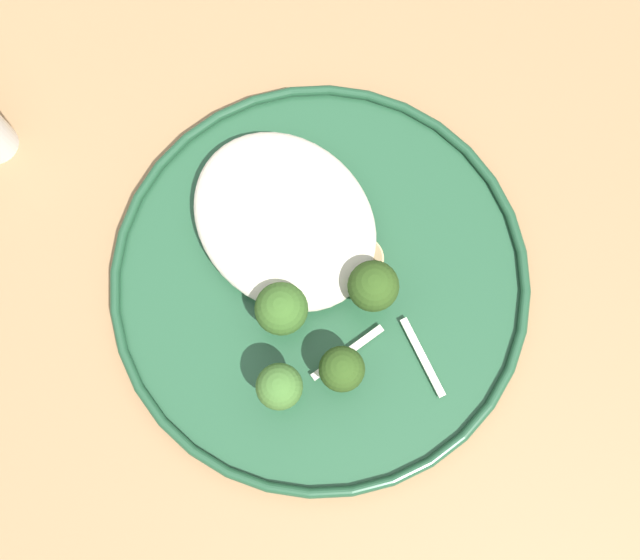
% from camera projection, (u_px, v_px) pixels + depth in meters
% --- Properties ---
extents(ground, '(6.00, 6.00, 0.00)m').
position_uv_depth(ground, '(288.00, 384.00, 1.32)').
color(ground, '#47423D').
extents(wooden_dining_table, '(1.40, 1.00, 0.74)m').
position_uv_depth(wooden_dining_table, '(257.00, 316.00, 0.67)').
color(wooden_dining_table, '#9E754C').
rests_on(wooden_dining_table, ground).
extents(dinner_plate, '(0.29, 0.29, 0.02)m').
position_uv_depth(dinner_plate, '(320.00, 283.00, 0.59)').
color(dinner_plate, '#235133').
rests_on(dinner_plate, wooden_dining_table).
extents(noodle_bed, '(0.14, 0.11, 0.03)m').
position_uv_depth(noodle_bed, '(285.00, 220.00, 0.58)').
color(noodle_bed, beige).
rests_on(noodle_bed, dinner_plate).
extents(seared_scallop_large_seared, '(0.03, 0.03, 0.01)m').
position_uv_depth(seared_scallop_large_seared, '(292.00, 196.00, 0.59)').
color(seared_scallop_large_seared, '#DBB77A').
rests_on(seared_scallop_large_seared, dinner_plate).
extents(seared_scallop_center_golden, '(0.03, 0.03, 0.01)m').
position_uv_depth(seared_scallop_center_golden, '(315.00, 217.00, 0.58)').
color(seared_scallop_center_golden, '#DBB77A').
rests_on(seared_scallop_center_golden, dinner_plate).
extents(seared_scallop_half_hidden, '(0.03, 0.03, 0.01)m').
position_uv_depth(seared_scallop_half_hidden, '(245.00, 194.00, 0.59)').
color(seared_scallop_half_hidden, '#DBB77A').
rests_on(seared_scallop_half_hidden, dinner_plate).
extents(seared_scallop_left_edge, '(0.02, 0.02, 0.02)m').
position_uv_depth(seared_scallop_left_edge, '(284.00, 251.00, 0.58)').
color(seared_scallop_left_edge, '#DBB77A').
rests_on(seared_scallop_left_edge, dinner_plate).
extents(seared_scallop_on_noodles, '(0.03, 0.03, 0.01)m').
position_uv_depth(seared_scallop_on_noodles, '(360.00, 260.00, 0.58)').
color(seared_scallop_on_noodles, '#DBB77A').
rests_on(seared_scallop_on_noodles, dinner_plate).
extents(broccoli_floret_front_edge, '(0.04, 0.04, 0.05)m').
position_uv_depth(broccoli_floret_front_edge, '(281.00, 309.00, 0.55)').
color(broccoli_floret_front_edge, '#7A994C').
rests_on(broccoli_floret_front_edge, dinner_plate).
extents(broccoli_floret_split_head, '(0.03, 0.03, 0.05)m').
position_uv_depth(broccoli_floret_split_head, '(342.00, 369.00, 0.54)').
color(broccoli_floret_split_head, '#7A994C').
rests_on(broccoli_floret_split_head, dinner_plate).
extents(broccoli_floret_small_sprig, '(0.03, 0.03, 0.05)m').
position_uv_depth(broccoli_floret_small_sprig, '(280.00, 387.00, 0.54)').
color(broccoli_floret_small_sprig, '#89A356').
rests_on(broccoli_floret_small_sprig, dinner_plate).
extents(broccoli_floret_near_rim, '(0.03, 0.03, 0.05)m').
position_uv_depth(broccoli_floret_near_rim, '(373.00, 287.00, 0.55)').
color(broccoli_floret_near_rim, '#89A356').
rests_on(broccoli_floret_near_rim, dinner_plate).
extents(onion_sliver_curled_piece, '(0.06, 0.02, 0.00)m').
position_uv_depth(onion_sliver_curled_piece, '(423.00, 357.00, 0.57)').
color(onion_sliver_curled_piece, silver).
rests_on(onion_sliver_curled_piece, dinner_plate).
extents(onion_sliver_long_sliver, '(0.01, 0.06, 0.00)m').
position_uv_depth(onion_sliver_long_sliver, '(347.00, 353.00, 0.57)').
color(onion_sliver_long_sliver, silver).
rests_on(onion_sliver_long_sliver, dinner_plate).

